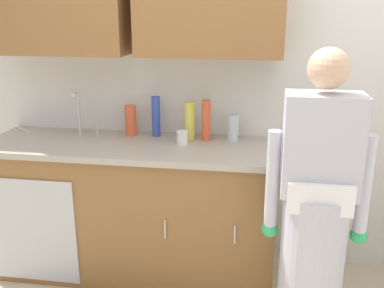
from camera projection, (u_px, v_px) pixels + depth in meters
name	position (u px, v px, depth m)	size (l,w,h in m)	color
kitchen_wall_with_uppers	(200.00, 57.00, 2.99)	(4.80, 0.44, 2.70)	silver
counter_cabinet	(134.00, 211.00, 3.07)	(1.90, 0.62, 0.90)	brown
countertop	(132.00, 146.00, 2.93)	(1.96, 0.66, 0.04)	#A8A093
sink	(77.00, 142.00, 2.99)	(0.50, 0.36, 0.35)	#B7BABF
person_at_sink	(315.00, 227.00, 2.33)	(0.55, 0.34, 1.62)	white
bottle_soap	(233.00, 128.00, 2.97)	(0.08, 0.08, 0.18)	silver
bottle_water_short	(190.00, 121.00, 2.98)	(0.07, 0.07, 0.26)	#D8D14C
bottle_water_tall	(206.00, 120.00, 2.95)	(0.06, 0.06, 0.27)	#E05933
bottle_dish_liquid	(156.00, 117.00, 3.05)	(0.06, 0.06, 0.28)	#334CB2
bottle_cleaner_spray	(131.00, 120.00, 3.09)	(0.08, 0.08, 0.21)	#E05933
cup_by_sink	(182.00, 137.00, 2.90)	(0.08, 0.08, 0.09)	white
knife_on_counter	(23.00, 130.00, 3.24)	(0.24, 0.02, 0.01)	silver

